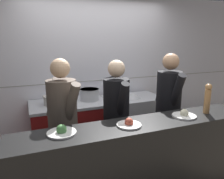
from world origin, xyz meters
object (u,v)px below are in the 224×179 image
(plated_dish_appetiser, at_px, (129,124))
(chef_head_cook, at_px, (63,122))
(oven_range, at_px, (70,131))
(plated_dish_main, at_px, (62,132))
(mixing_bowl_steel, at_px, (133,95))
(sauce_pot, at_px, (89,94))
(plated_dish_dessert, at_px, (184,115))
(chef_line, at_px, (168,107))
(pepper_mill, at_px, (208,98))
(chef_sous, at_px, (116,116))
(stock_pot, at_px, (51,100))

(plated_dish_appetiser, xyz_separation_m, chef_head_cook, (-0.56, 0.59, -0.11))
(oven_range, relative_size, plated_dish_appetiser, 4.60)
(plated_dish_main, xyz_separation_m, plated_dish_appetiser, (0.66, -0.06, -0.00))
(oven_range, xyz_separation_m, mixing_bowl_steel, (1.06, -0.03, 0.48))
(oven_range, bearing_deg, sauce_pot, 4.37)
(plated_dish_dessert, xyz_separation_m, chef_line, (0.20, 0.57, -0.10))
(pepper_mill, relative_size, chef_sous, 0.22)
(pepper_mill, distance_m, chef_head_cook, 1.70)
(pepper_mill, bearing_deg, sauce_pot, 126.91)
(mixing_bowl_steel, height_order, plated_dish_main, plated_dish_main)
(sauce_pot, xyz_separation_m, plated_dish_main, (-0.64, -1.31, 0.02))
(chef_sous, bearing_deg, chef_line, 1.86)
(chef_sous, xyz_separation_m, chef_line, (0.78, -0.02, 0.03))
(pepper_mill, xyz_separation_m, chef_head_cook, (-1.57, 0.58, -0.27))
(plated_dish_dessert, relative_size, chef_sous, 0.16)
(sauce_pot, distance_m, mixing_bowl_steel, 0.74)
(stock_pot, relative_size, chef_line, 0.14)
(stock_pot, bearing_deg, pepper_mill, -39.24)
(stock_pot, distance_m, chef_head_cook, 0.74)
(chef_head_cook, distance_m, chef_sous, 0.67)
(sauce_pot, distance_m, chef_head_cook, 0.96)
(pepper_mill, relative_size, chef_head_cook, 0.21)
(plated_dish_main, relative_size, plated_dish_appetiser, 1.08)
(plated_dish_main, distance_m, plated_dish_appetiser, 0.66)
(chef_head_cook, distance_m, chef_line, 1.45)
(plated_dish_main, xyz_separation_m, chef_sous, (0.77, 0.53, -0.14))
(sauce_pot, bearing_deg, plated_dish_appetiser, -89.39)
(plated_dish_appetiser, distance_m, chef_sous, 0.62)
(mixing_bowl_steel, xyz_separation_m, plated_dish_appetiser, (-0.71, -1.32, 0.09))
(plated_dish_dessert, relative_size, pepper_mill, 0.75)
(stock_pot, distance_m, plated_dish_appetiser, 1.46)
(plated_dish_main, distance_m, chef_line, 1.63)
(mixing_bowl_steel, height_order, plated_dish_appetiser, plated_dish_appetiser)
(plated_dish_main, bearing_deg, chef_head_cook, 79.89)
(mixing_bowl_steel, bearing_deg, plated_dish_main, -137.51)
(chef_line, bearing_deg, chef_sous, -172.10)
(plated_dish_appetiser, bearing_deg, chef_head_cook, 133.56)
(mixing_bowl_steel, bearing_deg, plated_dish_appetiser, -118.52)
(mixing_bowl_steel, relative_size, plated_dish_appetiser, 1.10)
(plated_dish_appetiser, bearing_deg, pepper_mill, 0.68)
(oven_range, relative_size, mixing_bowl_steel, 4.18)
(plated_dish_dessert, height_order, pepper_mill, pepper_mill)
(plated_dish_dessert, bearing_deg, chef_head_cook, 155.04)
(chef_sous, bearing_deg, plated_dish_dessert, -42.11)
(plated_dish_dessert, bearing_deg, mixing_bowl_steel, 88.85)
(oven_range, distance_m, pepper_mill, 2.04)
(stock_pot, xyz_separation_m, plated_dish_dessert, (1.29, -1.32, 0.04))
(sauce_pot, distance_m, chef_line, 1.21)
(oven_range, distance_m, sauce_pot, 0.64)
(mixing_bowl_steel, height_order, chef_line, chef_line)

